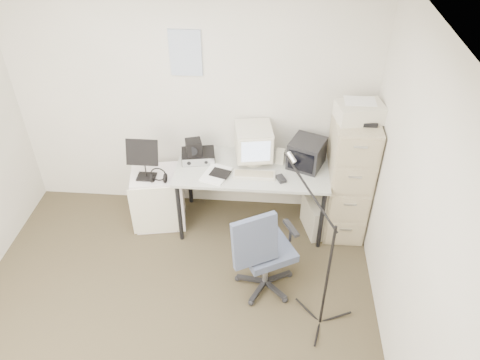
# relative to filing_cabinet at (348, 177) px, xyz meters

# --- Properties ---
(floor) EXTENTS (3.60, 3.60, 0.01)m
(floor) POSITION_rel_filing_cabinet_xyz_m (-1.58, -1.48, -0.66)
(floor) COLOR #423925
(floor) RESTS_ON ground
(ceiling) EXTENTS (3.60, 3.60, 0.01)m
(ceiling) POSITION_rel_filing_cabinet_xyz_m (-1.58, -1.48, 1.85)
(ceiling) COLOR white
(ceiling) RESTS_ON ground
(wall_back) EXTENTS (3.60, 0.02, 2.50)m
(wall_back) POSITION_rel_filing_cabinet_xyz_m (-1.58, 0.32, 0.60)
(wall_back) COLOR silver
(wall_back) RESTS_ON ground
(wall_right) EXTENTS (0.02, 3.60, 2.50)m
(wall_right) POSITION_rel_filing_cabinet_xyz_m (0.22, -1.48, 0.60)
(wall_right) COLOR silver
(wall_right) RESTS_ON ground
(wall_calendar) EXTENTS (0.30, 0.02, 0.44)m
(wall_calendar) POSITION_rel_filing_cabinet_xyz_m (-1.60, 0.31, 1.10)
(wall_calendar) COLOR white
(wall_calendar) RESTS_ON wall_back
(filing_cabinet) EXTENTS (0.40, 0.60, 1.30)m
(filing_cabinet) POSITION_rel_filing_cabinet_xyz_m (0.00, 0.00, 0.00)
(filing_cabinet) COLOR #BFB592
(filing_cabinet) RESTS_ON floor
(printer) EXTENTS (0.46, 0.36, 0.16)m
(printer) POSITION_rel_filing_cabinet_xyz_m (0.00, -0.00, 0.73)
(printer) COLOR beige
(printer) RESTS_ON filing_cabinet
(desk) EXTENTS (1.50, 0.70, 0.73)m
(desk) POSITION_rel_filing_cabinet_xyz_m (-0.95, -0.03, -0.29)
(desk) COLOR #B1B39B
(desk) RESTS_ON floor
(crt_monitor) EXTENTS (0.40, 0.42, 0.38)m
(crt_monitor) POSITION_rel_filing_cabinet_xyz_m (-0.95, 0.09, 0.27)
(crt_monitor) COLOR beige
(crt_monitor) RESTS_ON desk
(crt_tv) EXTENTS (0.41, 0.42, 0.28)m
(crt_tv) POSITION_rel_filing_cabinet_xyz_m (-0.42, 0.06, 0.22)
(crt_tv) COLOR black
(crt_tv) RESTS_ON desk
(desk_speaker) EXTENTS (0.09, 0.09, 0.15)m
(desk_speaker) POSITION_rel_filing_cabinet_xyz_m (-0.68, 0.08, 0.15)
(desk_speaker) COLOR beige
(desk_speaker) RESTS_ON desk
(keyboard) EXTENTS (0.40, 0.14, 0.02)m
(keyboard) POSITION_rel_filing_cabinet_xyz_m (-0.92, -0.16, 0.09)
(keyboard) COLOR beige
(keyboard) RESTS_ON desk
(mouse) EXTENTS (0.11, 0.13, 0.03)m
(mouse) POSITION_rel_filing_cabinet_xyz_m (-0.66, -0.21, 0.10)
(mouse) COLOR black
(mouse) RESTS_ON desk
(radio_receiver) EXTENTS (0.36, 0.29, 0.09)m
(radio_receiver) POSITION_rel_filing_cabinet_xyz_m (-1.50, 0.06, 0.13)
(radio_receiver) COLOR black
(radio_receiver) RESTS_ON desk
(radio_speaker) EXTENTS (0.18, 0.18, 0.15)m
(radio_speaker) POSITION_rel_filing_cabinet_xyz_m (-1.53, 0.04, 0.25)
(radio_speaker) COLOR black
(radio_speaker) RESTS_ON radio_receiver
(papers) EXTENTS (0.30, 0.36, 0.02)m
(papers) POSITION_rel_filing_cabinet_xyz_m (-1.29, -0.18, 0.09)
(papers) COLOR white
(papers) RESTS_ON desk
(pc_tower) EXTENTS (0.28, 0.43, 0.37)m
(pc_tower) POSITION_rel_filing_cabinet_xyz_m (-0.28, -0.08, -0.46)
(pc_tower) COLOR beige
(pc_tower) RESTS_ON floor
(office_chair) EXTENTS (0.75, 0.75, 0.96)m
(office_chair) POSITION_rel_filing_cabinet_xyz_m (-0.77, -0.88, -0.17)
(office_chair) COLOR #2E374E
(office_chair) RESTS_ON floor
(side_cart) EXTENTS (0.57, 0.49, 0.63)m
(side_cart) POSITION_rel_filing_cabinet_xyz_m (-1.91, -0.07, -0.34)
(side_cart) COLOR white
(side_cart) RESTS_ON floor
(music_stand) EXTENTS (0.31, 0.17, 0.45)m
(music_stand) POSITION_rel_filing_cabinet_xyz_m (-1.99, -0.14, 0.20)
(music_stand) COLOR black
(music_stand) RESTS_ON side_cart
(headphones) EXTENTS (0.18, 0.18, 0.03)m
(headphones) POSITION_rel_filing_cabinet_xyz_m (-1.86, -0.19, 0.03)
(headphones) COLOR black
(headphones) RESTS_ON side_cart
(mic_stand) EXTENTS (0.03, 0.03, 1.46)m
(mic_stand) POSITION_rel_filing_cabinet_xyz_m (-0.28, -1.25, 0.08)
(mic_stand) COLOR black
(mic_stand) RESTS_ON floor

